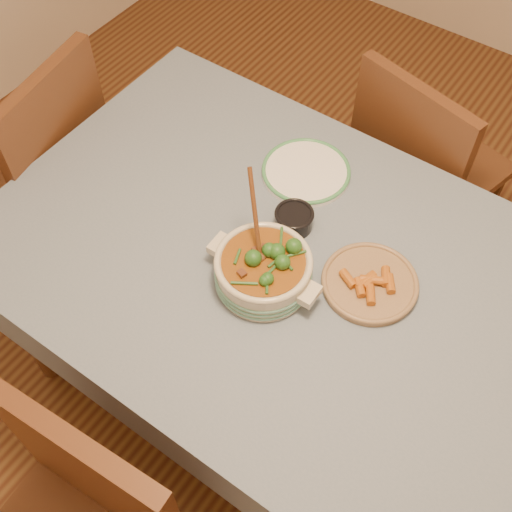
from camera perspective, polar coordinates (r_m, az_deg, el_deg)
The scene contains 8 objects.
floor at distance 2.34m, azimuth 2.55°, elevation -11.53°, with size 4.50×4.50×0.00m, color #472314.
dining_table at distance 1.75m, azimuth 3.33°, elevation -2.73°, with size 1.68×1.08×0.76m.
stew_casserole at distance 1.60m, azimuth 0.65°, elevation -1.12°, with size 0.31×0.25×0.29m.
white_plate at distance 1.88m, azimuth 4.47°, elevation 7.51°, with size 0.29×0.29×0.02m.
condiment_bowl at distance 1.74m, azimuth 3.40°, elevation 3.35°, with size 0.13×0.13×0.06m.
fried_plate at distance 1.66m, azimuth 10.10°, elevation -2.29°, with size 0.30×0.30×0.04m.
chair_far at distance 2.29m, azimuth 14.29°, elevation 7.77°, with size 0.52×0.52×0.93m.
chair_left at distance 2.31m, azimuth -18.39°, elevation 7.61°, with size 0.52×0.52×0.96m.
Camera 1 is at (0.46, -0.83, 2.14)m, focal length 45.00 mm.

